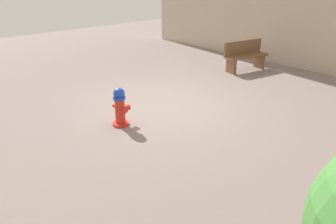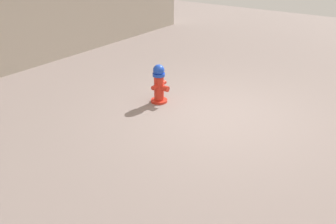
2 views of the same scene
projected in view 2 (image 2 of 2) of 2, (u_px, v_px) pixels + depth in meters
name	position (u px, v px, depth m)	size (l,w,h in m)	color
ground_plane	(221.00, 116.00, 6.82)	(23.40, 23.40, 0.00)	gray
fire_hydrant	(159.00, 84.00, 7.23)	(0.41, 0.43, 0.83)	red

